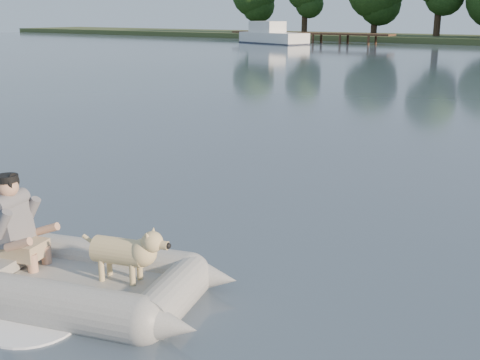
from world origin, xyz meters
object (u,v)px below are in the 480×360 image
Objects in this scene: cabin_cruiser at (273,32)px; dock at (308,38)px; dinghy at (65,244)px; man at (13,220)px; dog at (120,256)px.

dock is at bearing 78.96° from cabin_cruiser.
man is at bearing 175.76° from dinghy.
man reaches higher than dog.
dinghy reaches higher than dog.
dock reaches higher than dog.
dock is 19.13× the size of dog.
man is at bearing -64.67° from dock.
man reaches higher than dinghy.
dog is at bearing 4.57° from dinghy.
man is 1.16× the size of dog.
man is 55.85m from cabin_cruiser.
cabin_cruiser is (-26.92, 48.93, 0.30)m from man.
dog is at bearing -40.53° from cabin_cruiser.
dinghy is 4.45× the size of man.
dinghy is at bearing -63.99° from dock.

